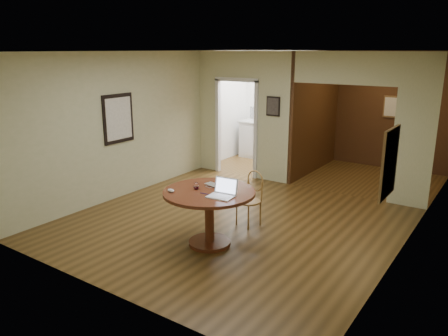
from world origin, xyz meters
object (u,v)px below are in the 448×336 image
Objects in this scene: closed_laptop at (213,186)px; dining_table at (209,205)px; chair at (251,195)px; open_laptop at (223,192)px.

dining_table is at bearing -58.93° from closed_laptop.
closed_laptop is at bearing -87.33° from chair.
open_laptop is at bearing -66.37° from chair.
chair is at bearing 90.39° from closed_laptop.
closed_laptop is (-0.34, 0.23, -0.05)m from open_laptop.
open_laptop is 1.08× the size of closed_laptop.
dining_table is 3.88× the size of closed_laptop.
dining_table is at bearing 159.10° from open_laptop.
closed_laptop is (-0.06, 0.16, 0.22)m from dining_table.
closed_laptop reaches higher than dining_table.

